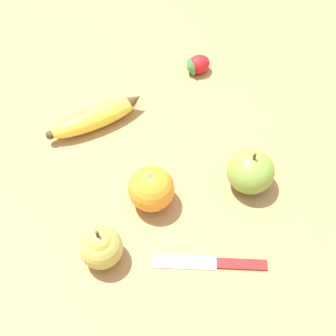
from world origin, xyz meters
name	(u,v)px	position (x,y,z in m)	size (l,w,h in m)	color
ground_plane	(181,157)	(0.00, 0.00, 0.00)	(3.00, 3.00, 0.00)	#A87A47
banana	(95,117)	(0.09, -0.15, 0.02)	(0.19, 0.06, 0.04)	yellow
orange	(151,189)	(0.09, 0.05, 0.04)	(0.07, 0.07, 0.07)	orange
pear	(101,247)	(0.20, 0.10, 0.04)	(0.07, 0.07, 0.08)	#B7AD47
strawberry	(197,65)	(-0.14, -0.16, 0.02)	(0.05, 0.04, 0.04)	red
apple	(251,171)	(-0.07, 0.11, 0.04)	(0.08, 0.08, 0.08)	olive
paring_knife	(214,263)	(0.07, 0.19, 0.00)	(0.15, 0.11, 0.01)	silver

